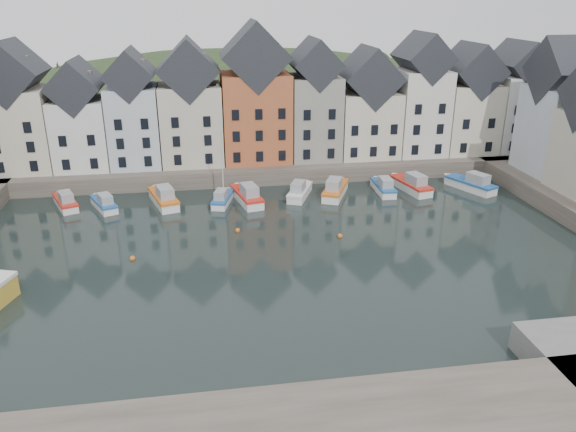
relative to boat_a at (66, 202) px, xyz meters
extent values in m
plane|color=black|center=(22.80, -18.09, -0.66)|extent=(260.00, 260.00, 0.00)
cube|color=#4A4139|center=(22.80, 11.91, 0.34)|extent=(90.00, 16.00, 2.00)
ellipsoid|color=#22341A|center=(22.80, 37.91, -18.66)|extent=(153.60, 70.40, 64.00)
sphere|color=black|center=(8.86, 32.84, 8.04)|extent=(5.77, 5.77, 5.77)
sphere|color=black|center=(47.66, 42.66, 7.46)|extent=(5.27, 5.27, 5.27)
sphere|color=black|center=(54.62, 36.11, 7.22)|extent=(5.07, 5.07, 5.07)
sphere|color=black|center=(37.08, 37.10, 7.16)|extent=(5.01, 5.01, 5.01)
sphere|color=black|center=(-14.87, 38.52, 5.91)|extent=(3.94, 3.94, 3.94)
sphere|color=black|center=(51.13, 42.16, 7.39)|extent=(5.21, 5.21, 5.21)
sphere|color=black|center=(24.79, 40.56, 7.66)|extent=(5.45, 5.45, 5.45)
sphere|color=black|center=(60.60, 30.22, 6.55)|extent=(4.49, 4.49, 4.49)
cube|color=beige|center=(-6.37, 9.91, 6.38)|extent=(7.67, 8.00, 10.07)
cube|color=black|center=(-6.37, 9.91, 13.31)|extent=(7.67, 8.16, 7.67)
cube|color=silver|center=(0.90, 9.91, 5.64)|extent=(6.56, 8.00, 8.61)
cube|color=black|center=(0.90, 9.91, 11.57)|extent=(6.56, 8.16, 6.56)
cube|color=#B4BDC8|center=(7.43, 9.91, 6.35)|extent=(6.20, 8.00, 10.02)
cube|color=black|center=(7.43, 9.91, 12.89)|extent=(6.20, 8.16, 6.20)
cube|color=#BEB6A1|center=(14.53, 9.91, 6.38)|extent=(7.70, 8.00, 10.08)
cube|color=black|center=(14.53, 9.91, 13.32)|extent=(7.70, 8.16, 7.70)
cube|color=#AB5630|center=(22.87, 9.91, 6.98)|extent=(8.69, 8.00, 11.28)
cube|color=black|center=(22.87, 9.91, 14.77)|extent=(8.69, 8.16, 8.69)
cube|color=gray|center=(30.58, 9.91, 6.73)|extent=(6.43, 8.00, 10.78)
cube|color=black|center=(30.58, 9.91, 13.71)|extent=(6.43, 8.16, 6.43)
cube|color=beige|center=(37.88, 9.91, 5.62)|extent=(7.88, 8.00, 8.56)
cube|color=black|center=(37.88, 9.91, 11.85)|extent=(7.88, 8.16, 7.88)
cube|color=silver|center=(45.22, 9.91, 6.98)|extent=(6.50, 8.00, 11.27)
cube|color=black|center=(45.22, 9.91, 14.22)|extent=(6.50, 8.16, 6.50)
cube|color=beige|center=(52.23, 9.91, 6.00)|extent=(7.23, 8.00, 9.32)
cube|color=black|center=(52.23, 9.91, 12.45)|extent=(7.23, 8.16, 7.23)
cube|color=silver|center=(59.09, 9.91, 6.50)|extent=(6.18, 8.00, 10.32)
cube|color=black|center=(59.09, 9.91, 13.19)|extent=(6.18, 8.16, 6.18)
cube|color=#B4BDC8|center=(58.80, -1.83, 6.53)|extent=(7.47, 8.00, 10.38)
cube|color=black|center=(58.80, -1.83, 13.70)|extent=(7.62, 8.00, 8.00)
sphere|color=orange|center=(18.80, -10.09, -0.51)|extent=(0.50, 0.50, 0.50)
sphere|color=orange|center=(28.80, -13.09, -0.51)|extent=(0.50, 0.50, 0.50)
sphere|color=orange|center=(8.80, -15.09, -0.51)|extent=(0.50, 0.50, 0.50)
cube|color=silver|center=(-0.07, 0.17, -0.33)|extent=(3.75, 5.89, 1.04)
cube|color=red|center=(-0.07, 0.17, 0.24)|extent=(3.88, 6.03, 0.24)
cube|color=gray|center=(0.26, -0.62, 0.80)|extent=(2.09, 2.60, 1.13)
cube|color=silver|center=(4.32, -1.01, -0.35)|extent=(3.68, 5.57, 0.99)
cube|color=#21559A|center=(4.32, -1.01, 0.19)|extent=(3.81, 5.71, 0.22)
cube|color=gray|center=(4.65, -1.75, 0.73)|extent=(2.03, 2.48, 1.08)
cube|color=silver|center=(10.94, -0.60, -0.27)|extent=(3.84, 7.05, 1.24)
cube|color=orange|center=(10.94, -0.60, 0.41)|extent=(3.99, 7.21, 0.28)
cube|color=gray|center=(11.23, -1.58, 1.08)|extent=(2.27, 3.04, 1.35)
cube|color=silver|center=(17.72, -1.41, -0.35)|extent=(2.93, 5.52, 0.97)
cube|color=#21559A|center=(17.72, -1.41, 0.18)|extent=(3.04, 5.64, 0.22)
cube|color=gray|center=(17.51, -2.18, 0.70)|extent=(1.75, 2.37, 1.06)
cylinder|color=silver|center=(17.86, -0.90, 4.63)|extent=(0.12, 0.12, 9.69)
cube|color=silver|center=(20.53, -1.36, -0.27)|extent=(3.39, 6.98, 1.23)
cube|color=red|center=(20.53, -1.36, 0.40)|extent=(3.52, 7.13, 0.28)
cube|color=gray|center=(20.75, -2.34, 1.07)|extent=(2.10, 2.95, 1.34)
cube|color=silver|center=(26.96, -0.53, -0.31)|extent=(3.96, 6.19, 1.09)
cube|color=silver|center=(26.96, -0.53, 0.28)|extent=(4.10, 6.34, 0.25)
cube|color=gray|center=(26.61, -1.35, 0.88)|extent=(2.21, 2.74, 1.19)
cube|color=silver|center=(31.26, -0.76, -0.27)|extent=(4.52, 6.88, 1.22)
cube|color=orange|center=(31.26, -0.76, 0.39)|extent=(4.68, 7.05, 0.28)
cube|color=gray|center=(30.85, -1.67, 1.06)|extent=(2.50, 3.06, 1.33)
cube|color=silver|center=(37.35, -0.44, -0.33)|extent=(1.93, 5.82, 1.06)
cube|color=#21559A|center=(37.35, -0.44, 0.25)|extent=(2.03, 5.93, 0.24)
cube|color=gray|center=(37.32, -1.31, 0.83)|extent=(1.43, 2.35, 1.15)
cube|color=silver|center=(40.91, -0.40, -0.27)|extent=(3.38, 6.93, 1.22)
cube|color=red|center=(40.91, -0.40, 0.39)|extent=(3.52, 7.08, 0.28)
cube|color=gray|center=(41.12, -1.37, 1.06)|extent=(2.09, 2.93, 1.33)
cube|color=silver|center=(48.33, -1.28, -0.28)|extent=(4.51, 6.78, 1.20)
cube|color=#21559A|center=(48.33, -1.28, 0.38)|extent=(4.66, 6.94, 0.27)
cube|color=gray|center=(48.74, -2.17, 1.03)|extent=(2.48, 3.02, 1.31)
camera|label=1|loc=(15.69, -63.00, 22.07)|focal=35.00mm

